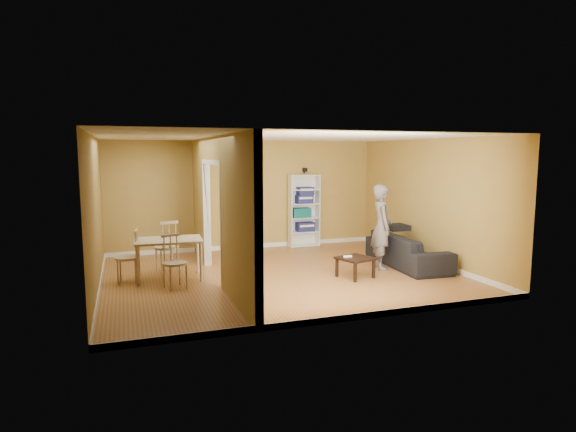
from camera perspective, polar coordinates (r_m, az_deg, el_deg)
The scene contains 16 objects.
room_shell at distance 9.02m, azimuth -0.79°, elevation 1.05°, with size 6.50×6.50×6.50m.
partition at distance 8.72m, azimuth -8.30°, elevation 0.76°, with size 0.22×5.50×2.60m, color #AE8739, non-canonical shape.
wall_speaker at distance 12.01m, azimuth 2.02°, elevation 5.49°, with size 0.10×0.10×0.10m, color black.
sofa at distance 10.21m, azimuth 13.99°, elevation -3.38°, with size 0.96×2.24×0.85m, color black.
person at distance 9.74m, azimuth 11.07°, elevation -0.40°, with size 0.57×0.73×2.00m, color slate.
bookshelf at distance 11.97m, azimuth 1.81°, elevation 0.66°, with size 0.75×0.33×1.79m.
paper_box_navy_a at distance 12.00m, azimuth 2.03°, elevation -1.28°, with size 0.43×0.28×0.22m, color navy.
paper_box_teal at distance 11.91m, azimuth 1.51°, elevation 0.39°, with size 0.46×0.30×0.23m, color #0E6250.
paper_box_navy_b at distance 11.90m, azimuth 1.92°, elevation 2.00°, with size 0.40×0.26×0.20m, color navy.
paper_box_navy_c at distance 11.90m, azimuth 2.05°, elevation 2.94°, with size 0.39×0.25×0.20m, color navy.
coffee_table at distance 9.07m, azimuth 7.99°, elevation -5.22°, with size 0.58×0.58×0.38m.
game_controller at distance 9.05m, azimuth 7.06°, elevation -4.75°, with size 0.16×0.04×0.03m, color white.
dining_table at distance 9.07m, azimuth -13.97°, elevation -3.16°, with size 1.20×0.80×0.75m.
chair_left at distance 9.09m, azimuth -18.52°, elevation -4.54°, with size 0.44×0.44×0.95m, color tan, non-canonical shape.
chair_near at distance 8.48m, azimuth -13.28°, elevation -5.29°, with size 0.42×0.42×0.92m, color tan, non-canonical shape.
chair_far at distance 9.71m, azimuth -14.20°, elevation -3.44°, with size 0.47×0.47×1.02m, color tan, non-canonical shape.
Camera 1 is at (-2.79, -8.52, 2.29)m, focal length 30.00 mm.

